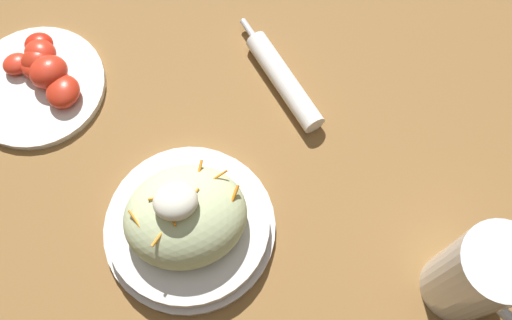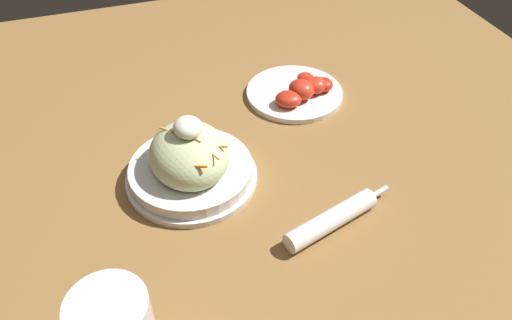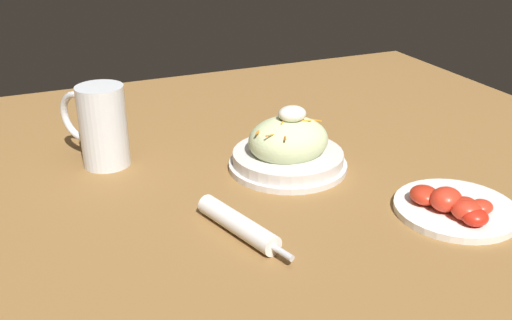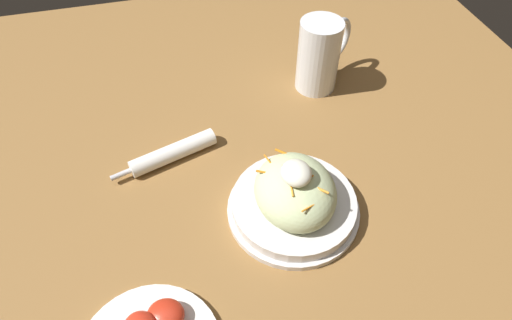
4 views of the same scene
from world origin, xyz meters
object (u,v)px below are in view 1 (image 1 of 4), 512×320
Objects in this scene: napkin_roll at (284,80)px; tomato_plate at (41,77)px; beer_mug at (478,279)px; salad_plate at (188,220)px.

tomato_plate reaches higher than napkin_roll.
napkin_roll is at bearing -67.20° from beer_mug.
tomato_plate is at bearing -14.07° from napkin_roll.
napkin_roll is 1.01× the size of tomato_plate.
napkin_roll is (0.13, -0.32, -0.05)m from beer_mug.
tomato_plate is at bearing -41.18° from beer_mug.
salad_plate is at bearing 122.30° from tomato_plate.
salad_plate reaches higher than tomato_plate.
tomato_plate is (0.45, -0.40, -0.05)m from beer_mug.
salad_plate is 0.24m from napkin_roll.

